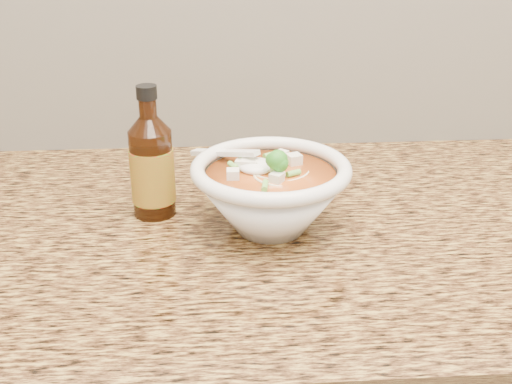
{
  "coord_description": "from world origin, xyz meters",
  "views": [
    {
      "loc": [
        -0.24,
        0.86,
        1.32
      ],
      "look_at": [
        -0.18,
        1.65,
        0.96
      ],
      "focal_mm": 45.0,
      "sensor_mm": 36.0,
      "label": 1
    }
  ],
  "objects": [
    {
      "name": "soup_bowl",
      "position": [
        -0.16,
        1.65,
        0.95
      ],
      "size": [
        0.22,
        0.22,
        0.12
      ],
      "rotation": [
        0.0,
        0.0,
        0.09
      ],
      "color": "white",
      "rests_on": "counter_slab"
    },
    {
      "name": "hot_sauce_bottle",
      "position": [
        -0.33,
        1.71,
        0.97
      ],
      "size": [
        0.07,
        0.07,
        0.19
      ],
      "rotation": [
        0.0,
        0.0,
        -0.17
      ],
      "color": "#3A1807",
      "rests_on": "counter_slab"
    },
    {
      "name": "counter_slab",
      "position": [
        0.0,
        1.68,
        0.88
      ],
      "size": [
        4.0,
        0.68,
        0.04
      ],
      "primitive_type": "cube",
      "color": "#A7853D",
      "rests_on": "cabinet"
    }
  ]
}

